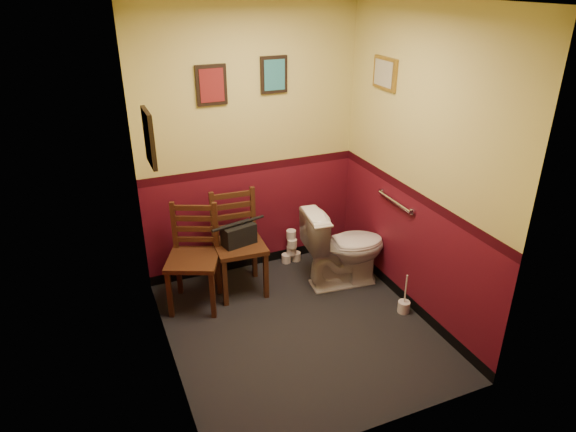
# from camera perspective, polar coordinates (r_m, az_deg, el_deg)

# --- Properties ---
(floor) EXTENTS (2.20, 2.40, 0.00)m
(floor) POSITION_cam_1_polar(r_m,az_deg,el_deg) (4.66, 1.22, -12.41)
(floor) COLOR black
(floor) RESTS_ON ground
(wall_back) EXTENTS (2.20, 0.00, 2.70)m
(wall_back) POSITION_cam_1_polar(r_m,az_deg,el_deg) (5.03, -4.24, 7.92)
(wall_back) COLOR #590F1D
(wall_back) RESTS_ON ground
(wall_front) EXTENTS (2.20, 0.00, 2.70)m
(wall_front) POSITION_cam_1_polar(r_m,az_deg,el_deg) (3.03, 10.73, -4.90)
(wall_front) COLOR #590F1D
(wall_front) RESTS_ON ground
(wall_left) EXTENTS (0.00, 2.40, 2.70)m
(wall_left) POSITION_cam_1_polar(r_m,az_deg,el_deg) (3.70, -14.35, 0.51)
(wall_left) COLOR #590F1D
(wall_left) RESTS_ON ground
(wall_right) EXTENTS (0.00, 2.40, 2.70)m
(wall_right) POSITION_cam_1_polar(r_m,az_deg,el_deg) (4.51, 14.31, 5.09)
(wall_right) COLOR #590F1D
(wall_right) RESTS_ON ground
(grab_bar) EXTENTS (0.05, 0.56, 0.06)m
(grab_bar) POSITION_cam_1_polar(r_m,az_deg,el_deg) (4.83, 11.79, 1.58)
(grab_bar) COLOR silver
(grab_bar) RESTS_ON wall_right
(framed_print_back_a) EXTENTS (0.28, 0.04, 0.36)m
(framed_print_back_a) POSITION_cam_1_polar(r_m,az_deg,el_deg) (4.77, -8.51, 14.18)
(framed_print_back_a) COLOR black
(framed_print_back_a) RESTS_ON wall_back
(framed_print_back_b) EXTENTS (0.26, 0.04, 0.34)m
(framed_print_back_b) POSITION_cam_1_polar(r_m,az_deg,el_deg) (4.94, -1.57, 15.42)
(framed_print_back_b) COLOR black
(framed_print_back_b) RESTS_ON wall_back
(framed_print_left) EXTENTS (0.04, 0.30, 0.38)m
(framed_print_left) POSITION_cam_1_polar(r_m,az_deg,el_deg) (3.62, -15.15, 8.37)
(framed_print_left) COLOR black
(framed_print_left) RESTS_ON wall_left
(framed_print_right) EXTENTS (0.04, 0.34, 0.28)m
(framed_print_right) POSITION_cam_1_polar(r_m,az_deg,el_deg) (4.80, 10.70, 15.32)
(framed_print_right) COLOR olive
(framed_print_right) RESTS_ON wall_right
(toilet) EXTENTS (0.87, 0.54, 0.80)m
(toilet) POSITION_cam_1_polar(r_m,az_deg,el_deg) (5.11, 6.27, -3.48)
(toilet) COLOR white
(toilet) RESTS_ON floor
(toilet_brush) EXTENTS (0.11, 0.11, 0.40)m
(toilet_brush) POSITION_cam_1_polar(r_m,az_deg,el_deg) (4.94, 12.74, -9.73)
(toilet_brush) COLOR silver
(toilet_brush) RESTS_ON floor
(chair_left) EXTENTS (0.60, 0.60, 0.97)m
(chair_left) POSITION_cam_1_polar(r_m,az_deg,el_deg) (4.81, -10.42, -4.54)
(chair_left) COLOR #412313
(chair_left) RESTS_ON floor
(chair_right) EXTENTS (0.49, 0.49, 1.00)m
(chair_right) POSITION_cam_1_polar(r_m,az_deg,el_deg) (4.96, -5.56, -3.06)
(chair_right) COLOR #412313
(chair_right) RESTS_ON floor
(handbag) EXTENTS (0.34, 0.22, 0.23)m
(handbag) POSITION_cam_1_polar(r_m,az_deg,el_deg) (4.87, -5.49, -2.05)
(handbag) COLOR black
(handbag) RESTS_ON chair_right
(tp_stack) EXTENTS (0.22, 0.13, 0.37)m
(tp_stack) POSITION_cam_1_polar(r_m,az_deg,el_deg) (5.55, 0.38, -3.64)
(tp_stack) COLOR silver
(tp_stack) RESTS_ON floor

